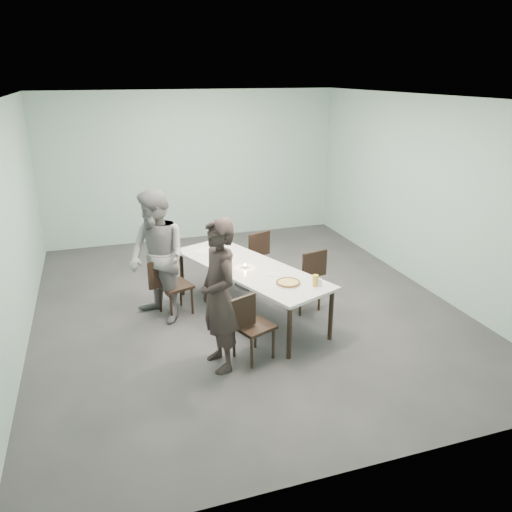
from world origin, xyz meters
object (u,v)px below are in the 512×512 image
object	(u,v)px
side_plate	(274,274)
tealight	(245,266)
chair_near_right	(308,276)
chair_near_left	(248,323)
chair_far_left	(170,282)
pizza	(288,283)
diner_near	(219,296)
water_tumbler	(319,282)
table	(249,270)
beer_glass	(315,281)
amber_tumbler	(219,253)
chair_far_right	(254,255)
diner_far	(157,257)

from	to	relation	value
side_plate	tealight	distance (m)	0.47
tealight	chair_near_right	bearing A→B (deg)	-1.15
chair_near_left	chair_near_right	xyz separation A→B (m)	(1.26, 1.10, 0.00)
chair_near_right	chair_near_left	bearing A→B (deg)	28.88
chair_far_left	pizza	bearing A→B (deg)	-57.88
pizza	tealight	bearing A→B (deg)	116.85
side_plate	diner_near	bearing A→B (deg)	-140.72
water_tumbler	tealight	bearing A→B (deg)	128.89
table	chair_near_left	distance (m)	1.22
table	pizza	world-z (taller)	pizza
water_tumbler	beer_glass	bearing A→B (deg)	176.62
diner_near	pizza	size ratio (longest dim) A/B	5.38
tealight	beer_glass	bearing A→B (deg)	-52.89
amber_tumbler	chair_far_left	bearing A→B (deg)	-164.73
chair_far_right	amber_tumbler	xyz separation A→B (m)	(-0.70, -0.47, 0.29)
diner_far	chair_near_left	bearing A→B (deg)	1.76
chair_far_left	chair_far_right	bearing A→B (deg)	6.00
amber_tumbler	diner_near	bearing A→B (deg)	-104.20
chair_far_right	diner_far	world-z (taller)	diner_far
chair_far_right	side_plate	bearing A→B (deg)	62.82
diner_near	diner_far	xyz separation A→B (m)	(-0.51, 1.43, 0.02)
chair_far_right	beer_glass	size ratio (longest dim) A/B	5.80
chair_far_left	chair_near_right	xyz separation A→B (m)	(1.96, -0.41, 0.00)
chair_far_right	diner_near	xyz separation A→B (m)	(-1.14, -2.21, 0.41)
diner_far	water_tumbler	distance (m)	2.22
diner_far	pizza	distance (m)	1.84
chair_far_left	chair_near_right	size ratio (longest dim) A/B	1.00
chair_far_left	pizza	size ratio (longest dim) A/B	2.56
chair_far_left	pizza	world-z (taller)	chair_far_left
chair_near_right	amber_tumbler	distance (m)	1.36
chair_far_right	pizza	distance (m)	1.81
pizza	side_plate	world-z (taller)	pizza
chair_near_left	chair_near_right	world-z (taller)	same
table	chair_far_left	xyz separation A→B (m)	(-1.07, 0.37, -0.19)
side_plate	chair_far_right	bearing A→B (deg)	82.73
diner_far	pizza	bearing A→B (deg)	26.96
table	beer_glass	xyz separation A→B (m)	(0.60, -0.90, 0.13)
chair_far_left	amber_tumbler	xyz separation A→B (m)	(0.79, 0.21, 0.29)
beer_glass	pizza	bearing A→B (deg)	151.38
diner_near	beer_glass	world-z (taller)	diner_near
table	amber_tumbler	xyz separation A→B (m)	(-0.29, 0.58, 0.10)
table	diner_far	xyz separation A→B (m)	(-1.23, 0.28, 0.24)
chair_far_left	chair_near_left	bearing A→B (deg)	-84.04
diner_far	tealight	bearing A→B (deg)	46.29
chair_far_right	diner_near	distance (m)	2.52
diner_near	chair_far_left	bearing A→B (deg)	-175.81
tealight	chair_far_left	bearing A→B (deg)	158.76
table	chair_near_right	distance (m)	0.91
diner_near	side_plate	world-z (taller)	diner_near
tealight	amber_tumbler	xyz separation A→B (m)	(-0.21, 0.60, 0.02)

